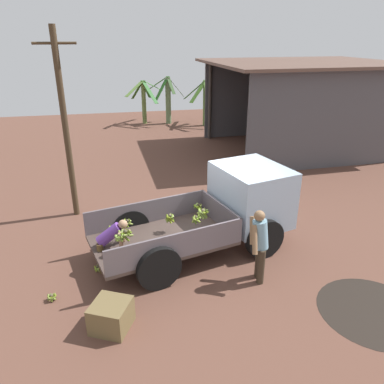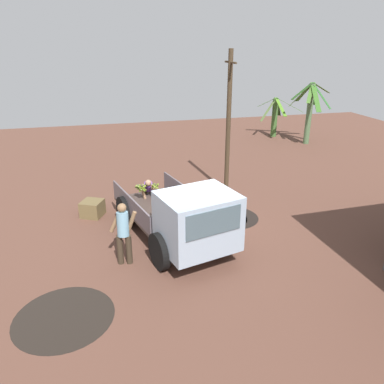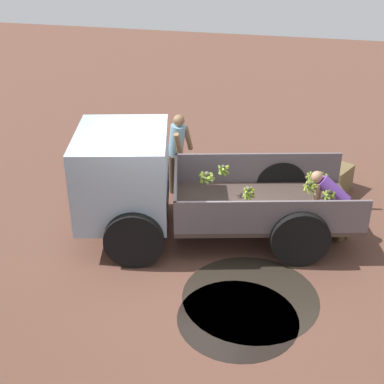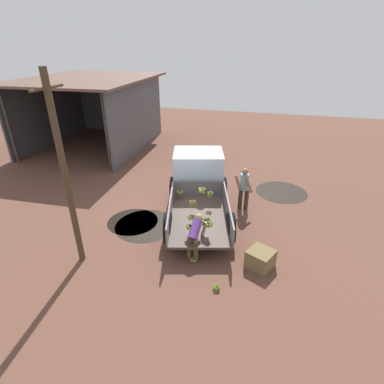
# 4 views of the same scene
# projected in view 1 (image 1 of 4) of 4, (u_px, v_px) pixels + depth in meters

# --- Properties ---
(ground) EXTENTS (36.00, 36.00, 0.00)m
(ground) POSITION_uv_depth(u_px,v_px,m) (214.00, 235.00, 10.11)
(ground) COLOR brown
(mud_patch_0) EXTENTS (2.14, 2.14, 0.01)m
(mud_patch_0) POSITION_uv_depth(u_px,v_px,m) (373.00, 311.00, 7.32)
(mud_patch_0) COLOR black
(mud_patch_0) RESTS_ON ground
(mud_patch_1) EXTENTS (1.78, 1.78, 0.01)m
(mud_patch_1) POSITION_uv_depth(u_px,v_px,m) (153.00, 215.00, 11.23)
(mud_patch_1) COLOR black
(mud_patch_1) RESTS_ON ground
(mud_patch_2) EXTENTS (2.11, 2.11, 0.01)m
(mud_patch_2) POSITION_uv_depth(u_px,v_px,m) (152.00, 223.00, 10.73)
(mud_patch_2) COLOR #2A241D
(mud_patch_2) RESTS_ON ground
(cargo_truck) EXTENTS (5.15, 3.06, 1.96)m
(cargo_truck) POSITION_uv_depth(u_px,v_px,m) (233.00, 205.00, 9.42)
(cargo_truck) COLOR #463731
(cargo_truck) RESTS_ON ground
(warehouse_shed) EXTENTS (8.32, 6.91, 3.92)m
(warehouse_shed) POSITION_uv_depth(u_px,v_px,m) (311.00, 88.00, 16.89)
(warehouse_shed) COLOR #4C4A4E
(warehouse_shed) RESTS_ON ground
(utility_pole) EXTENTS (1.09, 0.17, 5.25)m
(utility_pole) POSITION_uv_depth(u_px,v_px,m) (65.00, 125.00, 10.26)
(utility_pole) COLOR #443422
(utility_pole) RESTS_ON ground
(banana_palm_1) EXTENTS (2.29, 2.76, 2.53)m
(banana_palm_1) POSITION_uv_depth(u_px,v_px,m) (144.00, 100.00, 22.26)
(banana_palm_1) COLOR olive
(banana_palm_1) RESTS_ON ground
(banana_palm_3) EXTENTS (2.76, 2.80, 2.61)m
(banana_palm_3) POSITION_uv_depth(u_px,v_px,m) (205.00, 101.00, 21.76)
(banana_palm_3) COLOR #577F3B
(banana_palm_3) RESTS_ON ground
(banana_palm_4) EXTENTS (2.35, 1.86, 2.76)m
(banana_palm_4) POSITION_uv_depth(u_px,v_px,m) (168.00, 99.00, 22.25)
(banana_palm_4) COLOR #678356
(banana_palm_4) RESTS_ON ground
(person_foreground_visitor) EXTENTS (0.49, 0.74, 1.69)m
(person_foreground_visitor) POSITION_uv_depth(u_px,v_px,m) (259.00, 243.00, 7.92)
(person_foreground_visitor) COLOR #392E21
(person_foreground_visitor) RESTS_ON ground
(person_worker_loading) EXTENTS (0.73, 0.61, 1.25)m
(person_worker_loading) POSITION_uv_depth(u_px,v_px,m) (110.00, 241.00, 8.37)
(person_worker_loading) COLOR brown
(person_worker_loading) RESTS_ON ground
(banana_bunch_on_ground_0) EXTENTS (0.20, 0.20, 0.16)m
(banana_bunch_on_ground_0) POSITION_uv_depth(u_px,v_px,m) (52.00, 297.00, 7.59)
(banana_bunch_on_ground_0) COLOR brown
(banana_bunch_on_ground_0) RESTS_ON ground
(banana_bunch_on_ground_1) EXTENTS (0.20, 0.20, 0.16)m
(banana_bunch_on_ground_1) POSITION_uv_depth(u_px,v_px,m) (98.00, 268.00, 8.54)
(banana_bunch_on_ground_1) COLOR #4C4431
(banana_bunch_on_ground_1) RESTS_ON ground
(wooden_crate_0) EXTENTS (0.89, 0.89, 0.53)m
(wooden_crate_0) POSITION_uv_depth(u_px,v_px,m) (111.00, 316.00, 6.83)
(wooden_crate_0) COLOR brown
(wooden_crate_0) RESTS_ON ground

